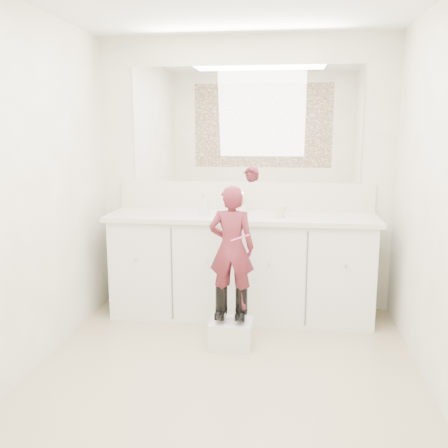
# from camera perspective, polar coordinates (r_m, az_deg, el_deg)

# --- Properties ---
(floor) EXTENTS (3.00, 3.00, 0.00)m
(floor) POSITION_cam_1_polar(r_m,az_deg,el_deg) (3.37, -0.14, -17.69)
(floor) COLOR #988A64
(floor) RESTS_ON ground
(wall_back) EXTENTS (2.60, 0.00, 2.60)m
(wall_back) POSITION_cam_1_polar(r_m,az_deg,el_deg) (4.47, 2.38, 5.59)
(wall_back) COLOR beige
(wall_back) RESTS_ON floor
(wall_front) EXTENTS (2.60, 0.00, 2.60)m
(wall_front) POSITION_cam_1_polar(r_m,az_deg,el_deg) (1.54, -7.52, -4.61)
(wall_front) COLOR beige
(wall_front) RESTS_ON floor
(wall_left) EXTENTS (0.00, 3.00, 3.00)m
(wall_left) POSITION_cam_1_polar(r_m,az_deg,el_deg) (3.41, -22.40, 3.14)
(wall_left) COLOR beige
(wall_left) RESTS_ON floor
(vanity_cabinet) EXTENTS (2.20, 0.55, 0.85)m
(vanity_cabinet) POSITION_cam_1_polar(r_m,az_deg,el_deg) (4.34, 1.98, -4.99)
(vanity_cabinet) COLOR silver
(vanity_cabinet) RESTS_ON floor
(countertop) EXTENTS (2.28, 0.58, 0.04)m
(countertop) POSITION_cam_1_polar(r_m,az_deg,el_deg) (4.23, 2.00, 0.77)
(countertop) COLOR beige
(countertop) RESTS_ON vanity_cabinet
(backsplash) EXTENTS (2.28, 0.03, 0.25)m
(backsplash) POSITION_cam_1_polar(r_m,az_deg,el_deg) (4.47, 2.35, 3.21)
(backsplash) COLOR beige
(backsplash) RESTS_ON countertop
(mirror) EXTENTS (2.00, 0.02, 1.00)m
(mirror) POSITION_cam_1_polar(r_m,az_deg,el_deg) (4.44, 2.41, 11.24)
(mirror) COLOR white
(mirror) RESTS_ON wall_back
(dot_panel) EXTENTS (2.00, 0.01, 1.20)m
(dot_panel) POSITION_cam_1_polar(r_m,az_deg,el_deg) (1.49, -7.85, 12.36)
(dot_panel) COLOR #472819
(dot_panel) RESTS_ON wall_front
(faucet) EXTENTS (0.08, 0.08, 0.10)m
(faucet) POSITION_cam_1_polar(r_m,az_deg,el_deg) (4.38, 2.21, 2.05)
(faucet) COLOR silver
(faucet) RESTS_ON countertop
(cup) EXTENTS (0.11, 0.11, 0.10)m
(cup) POSITION_cam_1_polar(r_m,az_deg,el_deg) (4.14, 6.39, 1.47)
(cup) COLOR beige
(cup) RESTS_ON countertop
(soap_bottle) EXTENTS (0.08, 0.09, 0.17)m
(soap_bottle) POSITION_cam_1_polar(r_m,az_deg,el_deg) (4.23, -2.31, 2.25)
(soap_bottle) COLOR beige
(soap_bottle) RESTS_ON countertop
(step_stool) EXTENTS (0.32, 0.27, 0.20)m
(step_stool) POSITION_cam_1_polar(r_m,az_deg,el_deg) (3.83, 0.81, -12.37)
(step_stool) COLOR silver
(step_stool) RESTS_ON floor
(boot_left) EXTENTS (0.10, 0.18, 0.26)m
(boot_left) POSITION_cam_1_polar(r_m,az_deg,el_deg) (3.77, -0.29, -9.00)
(boot_left) COLOR black
(boot_left) RESTS_ON step_stool
(boot_right) EXTENTS (0.10, 0.18, 0.26)m
(boot_right) POSITION_cam_1_polar(r_m,az_deg,el_deg) (3.76, 2.00, -9.09)
(boot_right) COLOR black
(boot_right) RESTS_ON step_stool
(toddler) EXTENTS (0.34, 0.23, 0.91)m
(toddler) POSITION_cam_1_polar(r_m,az_deg,el_deg) (3.64, 0.87, -2.71)
(toddler) COLOR #9D3040
(toddler) RESTS_ON step_stool
(toothbrush) EXTENTS (0.14, 0.02, 0.06)m
(toothbrush) POSITION_cam_1_polar(r_m,az_deg,el_deg) (3.53, 1.86, -1.57)
(toothbrush) COLOR #E15789
(toothbrush) RESTS_ON toddler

